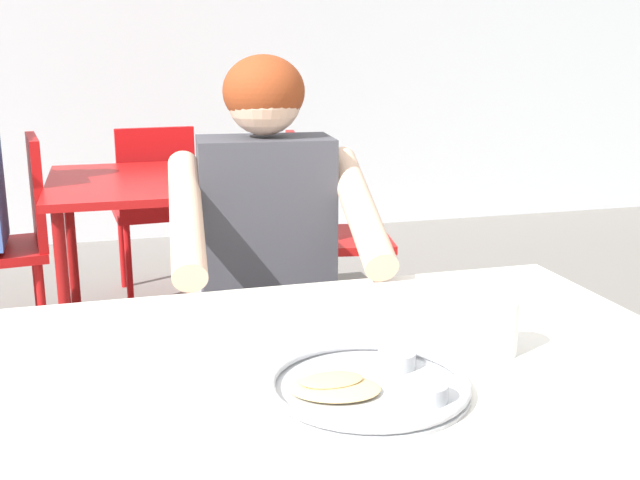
{
  "coord_description": "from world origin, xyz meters",
  "views": [
    {
      "loc": [
        -0.41,
        -1.11,
        1.24
      ],
      "look_at": [
        -0.04,
        0.23,
        0.89
      ],
      "focal_mm": 43.07,
      "sensor_mm": 36.0,
      "label": 1
    }
  ],
  "objects_px": {
    "table_foreground": "(360,405)",
    "chair_red_far": "(155,201)",
    "drinking_cup": "(498,325)",
    "diner_foreground": "(271,256)",
    "chair_foreground": "(261,310)",
    "thali_tray": "(370,384)",
    "chair_red_right": "(319,222)",
    "chair_red_left": "(10,233)",
    "table_background_red": "(160,197)"
  },
  "relations": [
    {
      "from": "thali_tray",
      "to": "diner_foreground",
      "type": "distance_m",
      "value": 0.81
    },
    {
      "from": "table_foreground",
      "to": "table_background_red",
      "type": "height_order",
      "value": "table_foreground"
    },
    {
      "from": "chair_foreground",
      "to": "chair_red_left",
      "type": "distance_m",
      "value": 1.38
    },
    {
      "from": "chair_foreground",
      "to": "chair_red_left",
      "type": "xyz_separation_m",
      "value": [
        -0.78,
        1.14,
        0.01
      ]
    },
    {
      "from": "table_background_red",
      "to": "chair_foreground",
      "type": "bearing_deg",
      "value": -80.05
    },
    {
      "from": "table_foreground",
      "to": "chair_red_left",
      "type": "distance_m",
      "value": 2.23
    },
    {
      "from": "drinking_cup",
      "to": "chair_foreground",
      "type": "relative_size",
      "value": 0.11
    },
    {
      "from": "thali_tray",
      "to": "chair_red_left",
      "type": "height_order",
      "value": "chair_red_left"
    },
    {
      "from": "chair_red_left",
      "to": "chair_red_right",
      "type": "bearing_deg",
      "value": -2.67
    },
    {
      "from": "chair_red_left",
      "to": "chair_red_far",
      "type": "distance_m",
      "value": 0.86
    },
    {
      "from": "table_background_red",
      "to": "chair_red_far",
      "type": "bearing_deg",
      "value": 88.57
    },
    {
      "from": "drinking_cup",
      "to": "table_foreground",
      "type": "bearing_deg",
      "value": 178.23
    },
    {
      "from": "diner_foreground",
      "to": "table_background_red",
      "type": "xyz_separation_m",
      "value": [
        -0.18,
        1.33,
        -0.09
      ]
    },
    {
      "from": "chair_red_right",
      "to": "chair_red_left",
      "type": "bearing_deg",
      "value": 177.33
    },
    {
      "from": "table_background_red",
      "to": "chair_red_right",
      "type": "distance_m",
      "value": 0.68
    },
    {
      "from": "chair_foreground",
      "to": "thali_tray",
      "type": "bearing_deg",
      "value": -92.12
    },
    {
      "from": "thali_tray",
      "to": "diner_foreground",
      "type": "height_order",
      "value": "diner_foreground"
    },
    {
      "from": "chair_foreground",
      "to": "chair_red_left",
      "type": "relative_size",
      "value": 0.98
    },
    {
      "from": "drinking_cup",
      "to": "diner_foreground",
      "type": "bearing_deg",
      "value": 107.54
    },
    {
      "from": "table_foreground",
      "to": "chair_red_far",
      "type": "distance_m",
      "value": 2.71
    },
    {
      "from": "chair_red_right",
      "to": "chair_red_far",
      "type": "height_order",
      "value": "chair_red_right"
    },
    {
      "from": "chair_red_far",
      "to": "diner_foreground",
      "type": "bearing_deg",
      "value": -85.33
    },
    {
      "from": "chair_red_left",
      "to": "chair_foreground",
      "type": "bearing_deg",
      "value": -55.63
    },
    {
      "from": "table_background_red",
      "to": "drinking_cup",
      "type": "bearing_deg",
      "value": -78.76
    },
    {
      "from": "chair_red_left",
      "to": "chair_red_right",
      "type": "relative_size",
      "value": 1.02
    },
    {
      "from": "chair_foreground",
      "to": "chair_red_right",
      "type": "xyz_separation_m",
      "value": [
        0.48,
        1.08,
        -0.01
      ]
    },
    {
      "from": "thali_tray",
      "to": "table_background_red",
      "type": "bearing_deg",
      "value": 94.14
    },
    {
      "from": "table_foreground",
      "to": "chair_red_right",
      "type": "bearing_deg",
      "value": 76.2
    },
    {
      "from": "table_foreground",
      "to": "chair_red_far",
      "type": "bearing_deg",
      "value": 93.26
    },
    {
      "from": "table_foreground",
      "to": "chair_foreground",
      "type": "bearing_deg",
      "value": 88.6
    },
    {
      "from": "drinking_cup",
      "to": "table_background_red",
      "type": "relative_size",
      "value": 0.1
    },
    {
      "from": "table_background_red",
      "to": "chair_red_left",
      "type": "distance_m",
      "value": 0.6
    },
    {
      "from": "chair_red_right",
      "to": "chair_red_far",
      "type": "xyz_separation_m",
      "value": [
        -0.65,
        0.67,
        0.0
      ]
    },
    {
      "from": "chair_red_far",
      "to": "drinking_cup",
      "type": "bearing_deg",
      "value": -81.76
    },
    {
      "from": "thali_tray",
      "to": "chair_red_right",
      "type": "xyz_separation_m",
      "value": [
        0.51,
        2.12,
        -0.25
      ]
    },
    {
      "from": "thali_tray",
      "to": "chair_foreground",
      "type": "height_order",
      "value": "chair_foreground"
    },
    {
      "from": "drinking_cup",
      "to": "chair_red_left",
      "type": "bearing_deg",
      "value": 115.42
    },
    {
      "from": "chair_foreground",
      "to": "table_background_red",
      "type": "xyz_separation_m",
      "value": [
        -0.19,
        1.1,
        0.13
      ]
    },
    {
      "from": "drinking_cup",
      "to": "table_background_red",
      "type": "xyz_separation_m",
      "value": [
        -0.41,
        2.06,
        -0.15
      ]
    },
    {
      "from": "thali_tray",
      "to": "chair_foreground",
      "type": "relative_size",
      "value": 0.35
    },
    {
      "from": "chair_foreground",
      "to": "diner_foreground",
      "type": "xyz_separation_m",
      "value": [
        -0.02,
        -0.22,
        0.22
      ]
    },
    {
      "from": "chair_red_left",
      "to": "drinking_cup",
      "type": "bearing_deg",
      "value": -64.58
    },
    {
      "from": "diner_foreground",
      "to": "thali_tray",
      "type": "bearing_deg",
      "value": -91.63
    },
    {
      "from": "drinking_cup",
      "to": "chair_red_left",
      "type": "xyz_separation_m",
      "value": [
        -1.0,
        2.1,
        -0.27
      ]
    },
    {
      "from": "table_background_red",
      "to": "chair_red_right",
      "type": "xyz_separation_m",
      "value": [
        0.67,
        -0.02,
        -0.14
      ]
    },
    {
      "from": "table_foreground",
      "to": "thali_tray",
      "type": "bearing_deg",
      "value": -99.71
    },
    {
      "from": "table_foreground",
      "to": "chair_red_far",
      "type": "height_order",
      "value": "chair_red_far"
    },
    {
      "from": "table_foreground",
      "to": "chair_red_right",
      "type": "xyz_separation_m",
      "value": [
        0.5,
        2.03,
        -0.17
      ]
    },
    {
      "from": "drinking_cup",
      "to": "chair_red_far",
      "type": "distance_m",
      "value": 2.75
    },
    {
      "from": "chair_red_right",
      "to": "drinking_cup",
      "type": "bearing_deg",
      "value": -97.27
    }
  ]
}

